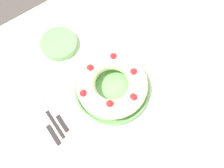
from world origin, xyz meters
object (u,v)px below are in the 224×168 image
at_px(serving_dish, 112,88).
at_px(bundt_cake, 112,84).
at_px(side_bowl, 59,44).
at_px(serving_knife, 48,126).
at_px(fork, 50,116).
at_px(cake_knife, 58,116).
at_px(napkin, 166,60).

height_order(serving_dish, bundt_cake, bundt_cake).
distance_m(serving_dish, side_bowl, 0.32).
bearing_deg(serving_knife, side_bowl, 55.31).
bearing_deg(serving_knife, serving_dish, -1.12).
distance_m(fork, serving_knife, 0.04).
bearing_deg(side_bowl, serving_knife, -128.53).
bearing_deg(serving_dish, cake_knife, 171.87).
distance_m(bundt_cake, serving_knife, 0.30).
height_order(serving_dish, side_bowl, side_bowl).
bearing_deg(serving_knife, cake_knife, 14.11).
relative_size(serving_knife, napkin, 1.21).
relative_size(serving_dish, side_bowl, 1.90).
height_order(bundt_cake, napkin, bundt_cake).
xyz_separation_m(serving_knife, side_bowl, (0.23, 0.29, 0.01)).
bearing_deg(fork, serving_knife, -133.63).
relative_size(fork, napkin, 1.12).
xyz_separation_m(cake_knife, side_bowl, (0.18, 0.28, 0.01)).
bearing_deg(cake_knife, serving_dish, -11.74).
bearing_deg(side_bowl, fork, -127.94).
distance_m(serving_knife, side_bowl, 0.37).
bearing_deg(bundt_cake, serving_knife, 175.05).
distance_m(fork, napkin, 0.55).
height_order(serving_knife, cake_knife, same).
distance_m(bundt_cake, napkin, 0.28).
relative_size(serving_dish, bundt_cake, 1.10).
relative_size(side_bowl, napkin, 1.02).
xyz_separation_m(cake_knife, napkin, (0.52, -0.06, -0.00)).
bearing_deg(bundt_cake, fork, 168.80).
relative_size(serving_dish, serving_knife, 1.60).
relative_size(bundt_cake, fork, 1.57).
distance_m(serving_dish, bundt_cake, 0.05).
distance_m(cake_knife, napkin, 0.52).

